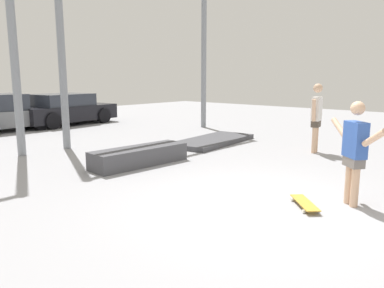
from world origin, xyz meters
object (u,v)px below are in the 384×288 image
grind_box (140,156)px  parked_car_black (65,110)px  skateboard (305,203)px  manual_pad (213,141)px  skateboarder (355,149)px  bystander (316,114)px

grind_box → parked_car_black: 8.34m
skateboard → manual_pad: bearing=7.9°
skateboarder → parked_car_black: (2.34, 12.36, -0.27)m
skateboard → parked_car_black: (2.90, 11.87, 0.56)m
skateboard → bystander: bystander is taller
manual_pad → bystander: bystander is taller
parked_car_black → bystander: bystander is taller
grind_box → bystander: 4.66m
bystander → manual_pad: bearing=-86.8°
skateboard → parked_car_black: parked_car_black is taller
skateboard → bystander: (4.10, 1.64, 0.94)m
skateboarder → grind_box: skateboarder is taller
manual_pad → skateboard: bearing=-127.6°
skateboard → bystander: 4.52m
skateboard → grind_box: bearing=43.1°
skateboard → bystander: size_ratio=0.39×
skateboarder → manual_pad: 5.86m
grind_box → parked_car_black: bearing=70.8°
grind_box → parked_car_black: (2.74, 7.87, 0.42)m
grind_box → manual_pad: bearing=8.9°
parked_car_black → skateboard: bearing=-109.6°
skateboard → manual_pad: manual_pad is taller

